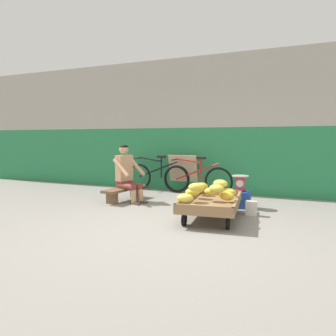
# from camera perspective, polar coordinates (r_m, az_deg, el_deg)

# --- Properties ---
(ground_plane) EXTENTS (80.00, 80.00, 0.00)m
(ground_plane) POSITION_cam_1_polar(r_m,az_deg,el_deg) (4.40, 0.63, -11.35)
(ground_plane) COLOR gray
(back_wall) EXTENTS (16.00, 0.30, 3.15)m
(back_wall) POSITION_cam_1_polar(r_m,az_deg,el_deg) (7.40, 10.24, 7.72)
(back_wall) COLOR #287F4C
(back_wall) RESTS_ON ground
(banana_cart) EXTENTS (0.97, 1.51, 0.36)m
(banana_cart) POSITION_cam_1_polar(r_m,az_deg,el_deg) (5.01, 7.88, -6.47)
(banana_cart) COLOR #8E6B47
(banana_cart) RESTS_ON ground
(banana_pile) EXTENTS (0.90, 1.39, 0.26)m
(banana_pile) POSITION_cam_1_polar(r_m,az_deg,el_deg) (4.93, 7.24, -4.04)
(banana_pile) COLOR gold
(banana_pile) RESTS_ON banana_cart
(low_bench) EXTENTS (0.46, 1.13, 0.27)m
(low_bench) POSITION_cam_1_polar(r_m,az_deg,el_deg) (6.47, -7.92, -4.15)
(low_bench) COLOR brown
(low_bench) RESTS_ON ground
(vendor_seated) EXTENTS (0.74, 0.62, 1.14)m
(vendor_seated) POSITION_cam_1_polar(r_m,az_deg,el_deg) (6.35, -7.48, -0.96)
(vendor_seated) COLOR tan
(vendor_seated) RESTS_ON ground
(plastic_crate) EXTENTS (0.36, 0.28, 0.30)m
(plastic_crate) POSITION_cam_1_polar(r_m,az_deg,el_deg) (5.93, 12.96, -5.59)
(plastic_crate) COLOR #234CA8
(plastic_crate) RESTS_ON ground
(weighing_scale) EXTENTS (0.30, 0.30, 0.29)m
(weighing_scale) POSITION_cam_1_polar(r_m,az_deg,el_deg) (5.88, 13.02, -2.69)
(weighing_scale) COLOR #28282D
(weighing_scale) RESTS_ON plastic_crate
(bicycle_near_left) EXTENTS (1.66, 0.48, 0.86)m
(bicycle_near_left) POSITION_cam_1_polar(r_m,az_deg,el_deg) (7.58, -1.93, -1.52)
(bicycle_near_left) COLOR black
(bicycle_near_left) RESTS_ON ground
(bicycle_far_left) EXTENTS (1.66, 0.48, 0.86)m
(bicycle_far_left) POSITION_cam_1_polar(r_m,az_deg,el_deg) (7.11, 5.22, -2.00)
(bicycle_far_left) COLOR black
(bicycle_far_left) RESTS_ON ground
(sign_board) EXTENTS (0.70, 0.24, 0.88)m
(sign_board) POSITION_cam_1_polar(r_m,az_deg,el_deg) (7.51, 2.80, -0.94)
(sign_board) COLOR #C6B289
(sign_board) RESTS_ON ground
(shopping_bag) EXTENTS (0.18, 0.12, 0.24)m
(shopping_bag) POSITION_cam_1_polar(r_m,az_deg,el_deg) (5.38, 14.93, -7.09)
(shopping_bag) COLOR silver
(shopping_bag) RESTS_ON ground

